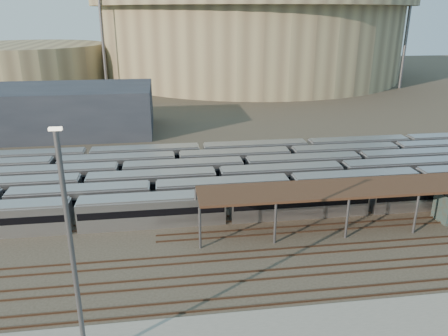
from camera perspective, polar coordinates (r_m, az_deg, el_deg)
ground at (r=50.20m, az=6.31°, el=-10.44°), size 420.00×420.00×0.00m
subway_trains at (r=65.35m, az=0.07°, el=-1.17°), size 127.14×23.90×3.60m
inspection_shed at (r=60.24m, az=26.28°, el=-1.93°), size 60.30×6.00×5.30m
empty_tracks at (r=46.06m, az=7.85°, el=-13.42°), size 170.00×9.62×0.18m
stadium at (r=185.72m, az=3.47°, el=17.07°), size 124.00×124.00×32.50m
secondary_arena at (r=179.59m, az=-24.24°, el=12.30°), size 56.00×56.00×14.00m
service_building at (r=101.78m, az=-21.40°, el=7.00°), size 42.00×20.00×10.00m
floodlight_0 at (r=153.13m, az=-15.70°, el=17.40°), size 4.00×1.00×38.40m
floodlight_2 at (r=163.65m, az=22.86°, el=16.74°), size 4.00×1.00×38.40m
floodlight_3 at (r=201.98m, az=-8.00°, el=18.33°), size 4.00×1.00×38.40m
yard_light_pole at (r=32.18m, az=-19.20°, el=-10.76°), size 0.80×0.36×18.26m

